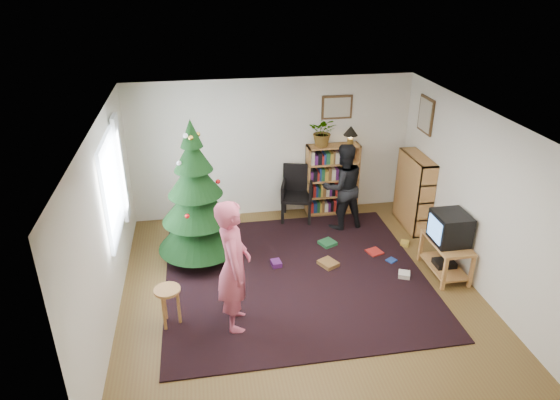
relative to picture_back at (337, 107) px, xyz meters
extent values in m
plane|color=brown|center=(-1.15, -2.48, -1.95)|extent=(5.00, 5.00, 0.00)
plane|color=white|center=(-1.15, -2.48, 0.55)|extent=(5.00, 5.00, 0.00)
cube|color=silver|center=(-1.15, 0.02, -0.70)|extent=(5.00, 0.02, 2.50)
cube|color=silver|center=(-1.15, -4.97, -0.70)|extent=(5.00, 0.02, 2.50)
cube|color=silver|center=(-3.65, -2.48, -0.70)|extent=(0.02, 5.00, 2.50)
cube|color=silver|center=(1.35, -2.48, -0.70)|extent=(0.02, 5.00, 2.50)
cube|color=black|center=(-1.15, -2.17, -1.94)|extent=(3.80, 3.60, 0.02)
cube|color=silver|center=(-3.62, -1.88, -0.45)|extent=(0.04, 1.20, 1.40)
cube|color=silver|center=(-3.58, -1.18, -0.45)|extent=(0.06, 0.35, 1.60)
cube|color=#4C3319|center=(0.00, 0.00, 0.00)|extent=(0.55, 0.03, 0.42)
cube|color=beige|center=(0.00, 0.00, 0.00)|extent=(0.47, 0.01, 0.34)
cube|color=#4C3319|center=(1.33, -0.73, 0.00)|extent=(0.03, 0.50, 0.60)
cube|color=beige|center=(1.33, -0.73, 0.00)|extent=(0.01, 0.42, 0.52)
cylinder|color=#3F2816|center=(-2.53, -1.45, -1.83)|extent=(0.12, 0.12, 0.24)
cone|color=#113313|center=(-2.53, -1.45, -1.35)|extent=(1.26, 1.26, 0.71)
cone|color=#113313|center=(-2.53, -1.45, -0.93)|extent=(1.06, 1.06, 0.63)
cone|color=#113313|center=(-2.53, -1.45, -0.53)|extent=(0.81, 0.81, 0.56)
cone|color=#113313|center=(-2.53, -1.45, -0.18)|extent=(0.57, 0.57, 0.49)
cone|color=#113313|center=(-2.53, -1.45, 0.13)|extent=(0.32, 0.32, 0.41)
cube|color=#C08444|center=(-0.06, -0.14, -1.30)|extent=(0.95, 0.30, 1.30)
cube|color=#C08444|center=(-0.06, -0.14, -0.66)|extent=(0.95, 0.30, 0.03)
cube|color=#C08444|center=(1.19, -0.92, -1.30)|extent=(0.30, 0.95, 1.30)
cube|color=#C08444|center=(1.19, -0.92, -0.66)|extent=(0.30, 0.95, 0.03)
cube|color=#C08444|center=(1.07, -2.45, -1.42)|extent=(0.47, 0.85, 0.04)
cube|color=#C08444|center=(0.86, -2.85, -1.69)|extent=(0.05, 0.05, 0.51)
cube|color=#C08444|center=(1.28, -2.85, -1.69)|extent=(0.05, 0.05, 0.51)
cube|color=#C08444|center=(0.86, -2.06, -1.69)|extent=(0.05, 0.05, 0.51)
cube|color=#C08444|center=(1.28, -2.06, -1.69)|extent=(0.05, 0.05, 0.51)
cube|color=#C08444|center=(1.07, -2.45, -1.83)|extent=(0.43, 0.81, 0.03)
cube|color=black|center=(1.07, -2.45, -1.77)|extent=(0.30, 0.25, 0.08)
cube|color=black|center=(1.07, -2.45, -1.17)|extent=(0.47, 0.52, 0.45)
cube|color=#4F88D7|center=(0.83, -2.45, -1.17)|extent=(0.01, 0.40, 0.32)
cube|color=black|center=(-0.76, -0.36, -1.51)|extent=(0.66, 0.66, 0.05)
cube|color=black|center=(-0.76, -0.11, -1.24)|extent=(0.53, 0.19, 0.54)
cube|color=black|center=(-1.00, -0.60, -1.73)|extent=(0.06, 0.06, 0.44)
cube|color=black|center=(-0.52, -0.60, -1.73)|extent=(0.06, 0.06, 0.44)
cube|color=black|center=(-1.00, -0.12, -1.73)|extent=(0.06, 0.06, 0.44)
cube|color=black|center=(-0.52, -0.12, -1.73)|extent=(0.06, 0.06, 0.44)
cylinder|color=#C08444|center=(-2.95, -2.97, -1.41)|extent=(0.33, 0.33, 0.04)
cylinder|color=#C08444|center=(-2.83, -2.97, -1.69)|extent=(0.04, 0.04, 0.52)
cylinder|color=#C08444|center=(-3.01, -2.87, -1.69)|extent=(0.04, 0.04, 0.52)
cylinder|color=#C08444|center=(-3.01, -3.08, -1.69)|extent=(0.04, 0.04, 0.52)
imported|color=#BF4C65|center=(-2.11, -3.10, -1.07)|extent=(0.45, 0.66, 1.77)
imported|color=black|center=(-0.05, -0.77, -1.18)|extent=(0.82, 0.68, 1.54)
imported|color=gray|center=(-0.26, -0.14, -0.39)|extent=(0.59, 0.56, 0.52)
cylinder|color=#A57F33|center=(0.24, -0.14, -0.60)|extent=(0.11, 0.11, 0.11)
sphere|color=#FFD88C|center=(0.24, -0.14, -0.48)|extent=(0.11, 0.11, 0.11)
cone|color=black|center=(0.24, -0.14, -0.39)|extent=(0.26, 0.26, 0.17)
cube|color=#A51E19|center=(0.23, -1.75, -1.91)|extent=(0.20, 0.20, 0.08)
cube|color=navy|center=(0.41, -2.03, -1.91)|extent=(0.20, 0.20, 0.08)
cube|color=#1E592D|center=(-0.45, -1.38, -1.91)|extent=(0.20, 0.20, 0.08)
cube|color=gold|center=(0.82, -1.58, -1.91)|extent=(0.20, 0.20, 0.08)
cube|color=brown|center=(-0.59, -1.98, -1.91)|extent=(0.20, 0.20, 0.08)
cube|color=beige|center=(0.44, -2.48, -1.91)|extent=(0.20, 0.20, 0.08)
cube|color=#4C1959|center=(-1.39, -1.86, -1.91)|extent=(0.20, 0.20, 0.08)
camera|label=1|loc=(-2.41, -8.27, 2.29)|focal=32.00mm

